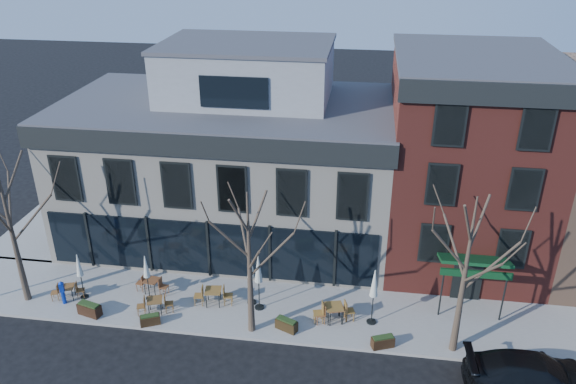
# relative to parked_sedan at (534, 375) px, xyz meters

# --- Properties ---
(ground) EXTENTS (120.00, 120.00, 0.00)m
(ground) POSITION_rel_parked_sedan_xyz_m (-14.86, 5.77, -0.79)
(ground) COLOR black
(ground) RESTS_ON ground
(sidewalk_front) EXTENTS (33.50, 4.70, 0.15)m
(sidewalk_front) POSITION_rel_parked_sedan_xyz_m (-11.61, 3.62, -0.71)
(sidewalk_front) COLOR gray
(sidewalk_front) RESTS_ON ground
(sidewalk_side) EXTENTS (4.50, 12.00, 0.15)m
(sidewalk_side) POSITION_rel_parked_sedan_xyz_m (-26.11, 11.77, -0.71)
(sidewalk_side) COLOR gray
(sidewalk_side) RESTS_ON ground
(corner_building) EXTENTS (18.39, 10.39, 11.10)m
(corner_building) POSITION_rel_parked_sedan_xyz_m (-14.79, 10.83, 3.94)
(corner_building) COLOR beige
(corner_building) RESTS_ON ground
(red_brick_building) EXTENTS (8.20, 11.78, 11.18)m
(red_brick_building) POSITION_rel_parked_sedan_xyz_m (-1.86, 10.75, 4.85)
(red_brick_building) COLOR maroon
(red_brick_building) RESTS_ON ground
(tree_corner) EXTENTS (3.93, 3.98, 7.92)m
(tree_corner) POSITION_rel_parked_sedan_xyz_m (-23.35, 2.56, 3.46)
(tree_corner) COLOR #382B21
(tree_corner) RESTS_ON sidewalk_front
(tree_mid) EXTENTS (3.50, 3.55, 7.04)m
(tree_mid) POSITION_rel_parked_sedan_xyz_m (-11.85, 1.86, 3.01)
(tree_mid) COLOR #382B21
(tree_mid) RESTS_ON sidewalk_front
(tree_right) EXTENTS (3.72, 3.77, 7.48)m
(tree_right) POSITION_rel_parked_sedan_xyz_m (-2.85, 1.86, 3.23)
(tree_right) COLOR #382B21
(tree_right) RESTS_ON sidewalk_front
(parked_sedan) EXTENTS (5.51, 2.41, 1.57)m
(parked_sedan) POSITION_rel_parked_sedan_xyz_m (0.00, 0.00, 0.00)
(parked_sedan) COLOR black
(parked_sedan) RESTS_ON ground
(call_box) EXTENTS (0.26, 0.26, 1.29)m
(call_box) POSITION_rel_parked_sedan_xyz_m (-21.38, 2.49, 0.04)
(call_box) COLOR #0C2C9F
(call_box) RESTS_ON sidewalk_front
(cafe_set_0) EXTENTS (1.67, 0.88, 0.86)m
(cafe_set_0) POSITION_rel_parked_sedan_xyz_m (-21.36, 2.89, -0.20)
(cafe_set_0) COLOR brown
(cafe_set_0) RESTS_ON sidewalk_front
(cafe_set_1) EXTENTS (1.76, 0.78, 0.91)m
(cafe_set_1) POSITION_rel_parked_sedan_xyz_m (-17.40, 3.98, -0.17)
(cafe_set_1) COLOR brown
(cafe_set_1) RESTS_ON sidewalk_front
(cafe_set_2) EXTENTS (1.80, 0.94, 0.92)m
(cafe_set_2) POSITION_rel_parked_sedan_xyz_m (-16.67, 2.43, -0.16)
(cafe_set_2) COLOR brown
(cafe_set_2) RESTS_ON sidewalk_front
(cafe_set_3) EXTENTS (1.97, 0.88, 1.02)m
(cafe_set_3) POSITION_rel_parked_sedan_xyz_m (-14.09, 3.48, -0.12)
(cafe_set_3) COLOR brown
(cafe_set_3) RESTS_ON sidewalk_front
(cafe_set_4) EXTENTS (1.94, 1.03, 1.00)m
(cafe_set_4) POSITION_rel_parked_sedan_xyz_m (-8.13, 3.03, -0.12)
(cafe_set_4) COLOR brown
(cafe_set_4) RESTS_ON sidewalk_front
(cafe_set_5) EXTENTS (2.02, 0.97, 1.04)m
(cafe_set_5) POSITION_rel_parked_sedan_xyz_m (-8.18, 3.04, -0.10)
(cafe_set_5) COLOR brown
(cafe_set_5) RESTS_ON sidewalk_front
(umbrella_0) EXTENTS (0.40, 0.40, 2.50)m
(umbrella_0) POSITION_rel_parked_sedan_xyz_m (-20.63, 3.08, 1.13)
(umbrella_0) COLOR black
(umbrella_0) RESTS_ON sidewalk_front
(umbrella_1) EXTENTS (0.40, 0.40, 2.48)m
(umbrella_1) POSITION_rel_parked_sedan_xyz_m (-17.36, 3.45, 1.11)
(umbrella_1) COLOR black
(umbrella_1) RESTS_ON sidewalk_front
(umbrella_2) EXTENTS (0.46, 0.46, 2.87)m
(umbrella_2) POSITION_rel_parked_sedan_xyz_m (-12.26, 3.84, 1.39)
(umbrella_2) COLOR black
(umbrella_2) RESTS_ON sidewalk_front
(umbrella_3) EXTENTS (0.47, 0.47, 2.96)m
(umbrella_3) POSITION_rel_parked_sedan_xyz_m (-11.82, 3.50, 1.45)
(umbrella_3) COLOR black
(umbrella_3) RESTS_ON sidewalk_front
(umbrella_4) EXTENTS (0.46, 0.46, 2.91)m
(umbrella_4) POSITION_rel_parked_sedan_xyz_m (-6.42, 3.18, 1.41)
(umbrella_4) COLOR black
(umbrella_4) RESTS_ON sidewalk_front
(planter_0) EXTENTS (1.22, 0.74, 0.64)m
(planter_0) POSITION_rel_parked_sedan_xyz_m (-19.72, 1.83, -0.32)
(planter_0) COLOR black
(planter_0) RESTS_ON sidewalk_front
(planter_1) EXTENTS (0.99, 0.71, 0.51)m
(planter_1) POSITION_rel_parked_sedan_xyz_m (-16.61, 1.57, -0.38)
(planter_1) COLOR #332111
(planter_1) RESTS_ON sidewalk_front
(planter_2) EXTENTS (1.10, 0.79, 0.57)m
(planter_2) POSITION_rel_parked_sedan_xyz_m (-10.28, 2.11, -0.35)
(planter_2) COLOR black
(planter_2) RESTS_ON sidewalk_front
(planter_3) EXTENTS (1.08, 0.74, 0.56)m
(planter_3) POSITION_rel_parked_sedan_xyz_m (-5.92, 1.57, -0.36)
(planter_3) COLOR black
(planter_3) RESTS_ON sidewalk_front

